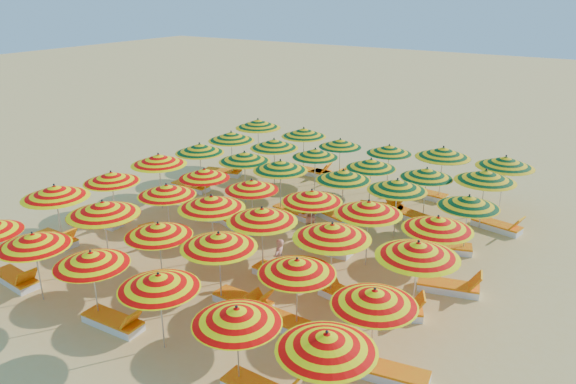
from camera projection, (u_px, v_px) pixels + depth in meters
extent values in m
plane|color=#DBB261|center=(280.00, 240.00, 19.29)|extent=(120.00, 120.00, 0.00)
cylinder|color=silver|center=(38.00, 268.00, 15.29)|extent=(0.04, 0.04, 1.96)
cone|color=orange|center=(33.00, 240.00, 14.99)|extent=(2.29, 2.29, 0.37)
sphere|color=black|center=(32.00, 233.00, 14.92)|extent=(0.07, 0.07, 0.07)
cylinder|color=silver|center=(95.00, 287.00, 14.37)|extent=(0.04, 0.04, 1.91)
cone|color=orange|center=(91.00, 259.00, 14.08)|extent=(2.31, 2.31, 0.36)
sphere|color=black|center=(90.00, 251.00, 14.01)|extent=(0.06, 0.06, 0.06)
cylinder|color=silver|center=(162.00, 313.00, 13.24)|extent=(0.04, 0.04, 1.94)
cone|color=orange|center=(159.00, 281.00, 12.94)|extent=(2.55, 2.55, 0.37)
sphere|color=black|center=(158.00, 273.00, 12.87)|extent=(0.06, 0.06, 0.06)
cylinder|color=silver|center=(238.00, 349.00, 11.92)|extent=(0.04, 0.04, 1.92)
cone|color=orange|center=(237.00, 315.00, 11.63)|extent=(2.03, 2.03, 0.37)
sphere|color=black|center=(236.00, 307.00, 11.56)|extent=(0.06, 0.06, 0.06)
cylinder|color=silver|center=(326.00, 379.00, 10.96)|extent=(0.04, 0.04, 2.00)
cone|color=orange|center=(327.00, 342.00, 10.66)|extent=(2.58, 2.58, 0.38)
sphere|color=black|center=(327.00, 332.00, 10.58)|extent=(0.07, 0.07, 0.07)
cylinder|color=silver|center=(59.00, 218.00, 18.31)|extent=(0.04, 0.04, 2.15)
cone|color=orange|center=(55.00, 192.00, 17.99)|extent=(2.82, 2.82, 0.41)
sphere|color=black|center=(54.00, 185.00, 17.91)|extent=(0.07, 0.07, 0.07)
cylinder|color=silver|center=(106.00, 237.00, 16.93)|extent=(0.04, 0.04, 2.17)
cone|color=orange|center=(103.00, 208.00, 16.61)|extent=(2.23, 2.23, 0.41)
sphere|color=black|center=(102.00, 201.00, 16.52)|extent=(0.07, 0.07, 0.07)
cylinder|color=silver|center=(161.00, 256.00, 16.00)|extent=(0.04, 0.04, 1.93)
cone|color=orange|center=(158.00, 230.00, 15.71)|extent=(2.28, 2.28, 0.37)
sphere|color=black|center=(158.00, 223.00, 15.64)|extent=(0.06, 0.06, 0.06)
cylinder|color=silver|center=(220.00, 271.00, 15.06)|extent=(0.04, 0.04, 2.06)
cone|color=orange|center=(219.00, 240.00, 14.75)|extent=(2.37, 2.37, 0.39)
sphere|color=black|center=(218.00, 233.00, 14.67)|extent=(0.07, 0.07, 0.07)
cylinder|color=silver|center=(297.00, 297.00, 13.91)|extent=(0.04, 0.04, 1.95)
cone|color=orange|center=(297.00, 266.00, 13.62)|extent=(2.24, 2.24, 0.37)
sphere|color=black|center=(297.00, 258.00, 13.54)|extent=(0.06, 0.06, 0.06)
cylinder|color=silver|center=(372.00, 330.00, 12.55)|extent=(0.04, 0.04, 1.96)
cone|color=orange|center=(374.00, 297.00, 12.25)|extent=(2.38, 2.38, 0.37)
sphere|color=black|center=(375.00, 289.00, 12.18)|extent=(0.07, 0.07, 0.07)
cylinder|color=silver|center=(114.00, 200.00, 20.13)|extent=(0.04, 0.04, 1.98)
cone|color=orange|center=(111.00, 177.00, 19.83)|extent=(2.45, 2.45, 0.38)
sphere|color=black|center=(111.00, 171.00, 19.76)|extent=(0.07, 0.07, 0.07)
cylinder|color=silver|center=(168.00, 214.00, 18.94)|extent=(0.04, 0.04, 1.96)
cone|color=orange|center=(167.00, 190.00, 18.65)|extent=(2.44, 2.44, 0.37)
sphere|color=black|center=(166.00, 184.00, 18.57)|extent=(0.07, 0.07, 0.07)
cylinder|color=silver|center=(213.00, 229.00, 17.57)|extent=(0.04, 0.04, 2.10)
cone|color=orange|center=(211.00, 202.00, 17.26)|extent=(2.49, 2.49, 0.40)
sphere|color=black|center=(211.00, 195.00, 17.18)|extent=(0.07, 0.07, 0.07)
cylinder|color=silver|center=(262.00, 243.00, 16.63)|extent=(0.04, 0.04, 2.10)
cone|color=orange|center=(262.00, 215.00, 16.31)|extent=(2.74, 2.74, 0.40)
sphere|color=black|center=(262.00, 207.00, 16.23)|extent=(0.07, 0.07, 0.07)
cylinder|color=silver|center=(331.00, 262.00, 15.42)|extent=(0.04, 0.04, 2.16)
cone|color=orange|center=(332.00, 231.00, 15.09)|extent=(2.20, 2.20, 0.41)
sphere|color=black|center=(332.00, 223.00, 15.01)|extent=(0.07, 0.07, 0.07)
cylinder|color=silver|center=(415.00, 282.00, 14.37)|extent=(0.04, 0.04, 2.15)
cone|color=orange|center=(418.00, 250.00, 14.05)|extent=(2.41, 2.41, 0.41)
sphere|color=black|center=(419.00, 241.00, 13.97)|extent=(0.07, 0.07, 0.07)
cylinder|color=silver|center=(160.00, 182.00, 21.68)|extent=(0.04, 0.04, 2.13)
cone|color=orange|center=(159.00, 159.00, 21.36)|extent=(2.78, 2.78, 0.41)
sphere|color=black|center=(158.00, 154.00, 21.28)|extent=(0.07, 0.07, 0.07)
cylinder|color=silver|center=(205.00, 194.00, 20.82)|extent=(0.04, 0.04, 1.87)
cone|color=orange|center=(204.00, 173.00, 20.54)|extent=(2.47, 2.47, 0.36)
sphere|color=black|center=(204.00, 168.00, 20.47)|extent=(0.06, 0.06, 0.06)
cylinder|color=silver|center=(252.00, 207.00, 19.62)|extent=(0.04, 0.04, 1.88)
cone|color=orange|center=(252.00, 185.00, 19.33)|extent=(2.35, 2.35, 0.36)
sphere|color=black|center=(251.00, 179.00, 19.26)|extent=(0.06, 0.06, 0.06)
cylinder|color=silver|center=(311.00, 221.00, 18.33)|extent=(0.04, 0.04, 2.00)
cone|color=orange|center=(312.00, 196.00, 18.03)|extent=(2.30, 2.30, 0.38)
sphere|color=black|center=(312.00, 190.00, 17.95)|extent=(0.07, 0.07, 0.07)
cylinder|color=silver|center=(367.00, 235.00, 17.21)|extent=(0.04, 0.04, 2.08)
cone|color=orange|center=(369.00, 207.00, 16.90)|extent=(2.64, 2.64, 0.40)
sphere|color=black|center=(369.00, 200.00, 16.82)|extent=(0.07, 0.07, 0.07)
cylinder|color=silver|center=(435.00, 251.00, 16.18)|extent=(0.04, 0.04, 2.03)
cone|color=orange|center=(438.00, 223.00, 15.88)|extent=(2.05, 2.05, 0.39)
sphere|color=black|center=(439.00, 216.00, 15.80)|extent=(0.07, 0.07, 0.07)
cylinder|color=silver|center=(201.00, 168.00, 23.48)|extent=(0.04, 0.04, 2.03)
cone|color=#796E0A|center=(200.00, 148.00, 23.17)|extent=(2.57, 2.57, 0.39)
sphere|color=black|center=(199.00, 143.00, 23.10)|extent=(0.07, 0.07, 0.07)
cylinder|color=silver|center=(245.00, 178.00, 22.29)|extent=(0.04, 0.04, 2.05)
cone|color=#796E0A|center=(244.00, 157.00, 21.99)|extent=(2.65, 2.65, 0.39)
sphere|color=black|center=(244.00, 151.00, 21.91)|extent=(0.07, 0.07, 0.07)
cylinder|color=silver|center=(280.00, 188.00, 21.19)|extent=(0.04, 0.04, 2.06)
cone|color=#796E0A|center=(280.00, 165.00, 20.88)|extent=(2.66, 2.66, 0.39)
sphere|color=black|center=(280.00, 160.00, 20.81)|extent=(0.07, 0.07, 0.07)
cylinder|color=silver|center=(343.00, 198.00, 20.32)|extent=(0.04, 0.04, 1.99)
cone|color=#796E0A|center=(343.00, 175.00, 20.02)|extent=(2.55, 2.55, 0.38)
sphere|color=black|center=(344.00, 169.00, 19.95)|extent=(0.07, 0.07, 0.07)
cylinder|color=silver|center=(396.00, 209.00, 19.20)|extent=(0.04, 0.04, 2.04)
cone|color=#796E0A|center=(397.00, 185.00, 18.89)|extent=(2.33, 2.33, 0.39)
sphere|color=black|center=(398.00, 179.00, 18.81)|extent=(0.07, 0.07, 0.07)
cylinder|color=silver|center=(466.00, 226.00, 17.97)|extent=(0.04, 0.04, 1.96)
cone|color=#796E0A|center=(469.00, 201.00, 17.68)|extent=(2.34, 2.34, 0.37)
sphere|color=black|center=(470.00, 195.00, 17.60)|extent=(0.07, 0.07, 0.07)
cylinder|color=silver|center=(232.00, 155.00, 25.23)|extent=(0.04, 0.04, 2.06)
cone|color=#796E0A|center=(231.00, 136.00, 24.92)|extent=(2.61, 2.61, 0.39)
sphere|color=black|center=(231.00, 131.00, 24.85)|extent=(0.07, 0.07, 0.07)
cylinder|color=silver|center=(274.00, 164.00, 24.07)|extent=(0.04, 0.04, 2.06)
cone|color=#796E0A|center=(274.00, 144.00, 23.76)|extent=(2.42, 2.42, 0.39)
sphere|color=black|center=(274.00, 138.00, 23.68)|extent=(0.07, 0.07, 0.07)
cylinder|color=silver|center=(315.00, 172.00, 23.26)|extent=(0.04, 0.04, 1.89)
cone|color=#796E0A|center=(315.00, 153.00, 22.98)|extent=(2.49, 2.49, 0.36)
sphere|color=black|center=(315.00, 148.00, 22.91)|extent=(0.06, 0.06, 0.06)
cylinder|color=silver|center=(370.00, 184.00, 21.76)|extent=(0.04, 0.04, 1.94)
cone|color=#796E0A|center=(371.00, 164.00, 21.47)|extent=(2.37, 2.37, 0.37)
sphere|color=black|center=(371.00, 158.00, 21.40)|extent=(0.06, 0.06, 0.06)
cylinder|color=silver|center=(425.00, 194.00, 20.74)|extent=(0.04, 0.04, 1.92)
cone|color=#796E0A|center=(427.00, 173.00, 20.45)|extent=(2.30, 2.30, 0.37)
sphere|color=black|center=(427.00, 167.00, 20.37)|extent=(0.06, 0.06, 0.06)
cylinder|color=silver|center=(482.00, 200.00, 19.86)|extent=(0.04, 0.04, 2.13)
cone|color=#796E0A|center=(486.00, 176.00, 19.54)|extent=(2.49, 2.49, 0.41)
sphere|color=black|center=(486.00, 169.00, 19.46)|extent=(0.07, 0.07, 0.07)
cylinder|color=silver|center=(258.00, 143.00, 27.09)|extent=(0.04, 0.04, 2.17)
cone|color=#796E0A|center=(258.00, 124.00, 26.76)|extent=(2.70, 2.70, 0.41)
sphere|color=black|center=(258.00, 119.00, 26.68)|extent=(0.07, 0.07, 0.07)
cylinder|color=silver|center=(304.00, 151.00, 25.91)|extent=(0.04, 0.04, 2.06)
cone|color=#796E0A|center=(304.00, 132.00, 25.60)|extent=(2.29, 2.29, 0.39)
sphere|color=black|center=(304.00, 127.00, 25.52)|extent=(0.07, 0.07, 0.07)
cylinder|color=silver|center=(340.00, 161.00, 24.78)|extent=(0.04, 0.04, 1.87)
cone|color=#796E0A|center=(340.00, 143.00, 24.49)|extent=(2.33, 2.33, 0.36)
sphere|color=black|center=(340.00, 138.00, 24.42)|extent=(0.06, 0.06, 0.06)
cylinder|color=silver|center=(388.00, 168.00, 23.74)|extent=(0.04, 0.04, 1.90)
cone|color=#796E0A|center=(389.00, 149.00, 23.46)|extent=(2.22, 2.22, 0.36)
sphere|color=black|center=(389.00, 145.00, 23.38)|extent=(0.06, 0.06, 0.06)
cylinder|color=silver|center=(441.00, 175.00, 22.43)|extent=(0.04, 0.04, 2.18)
cone|color=#796E0A|center=(443.00, 152.00, 22.11)|extent=(2.87, 2.87, 0.42)
sphere|color=black|center=(444.00, 146.00, 22.02)|extent=(0.07, 0.07, 0.07)
cylinder|color=silver|center=(502.00, 185.00, 21.31)|extent=(0.04, 0.04, 2.16)
cone|color=#796E0A|center=(505.00, 162.00, 20.99)|extent=(2.58, 2.58, 0.41)
sphere|color=black|center=(506.00, 156.00, 20.91)|extent=(0.07, 0.07, 0.07)
cube|color=white|center=(16.00, 280.00, 16.45)|extent=(1.75, 0.75, 0.20)
cube|color=orange|center=(15.00, 276.00, 16.40)|extent=(1.75, 0.75, 0.06)
cube|color=orange|center=(26.00, 277.00, 15.92)|extent=(0.42, 0.61, 0.48)
cube|color=white|center=(113.00, 323.00, 14.38)|extent=(1.72, 0.63, 0.20)
cube|color=orange|center=(113.00, 318.00, 14.33)|extent=(1.72, 0.63, 0.06)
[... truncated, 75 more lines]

